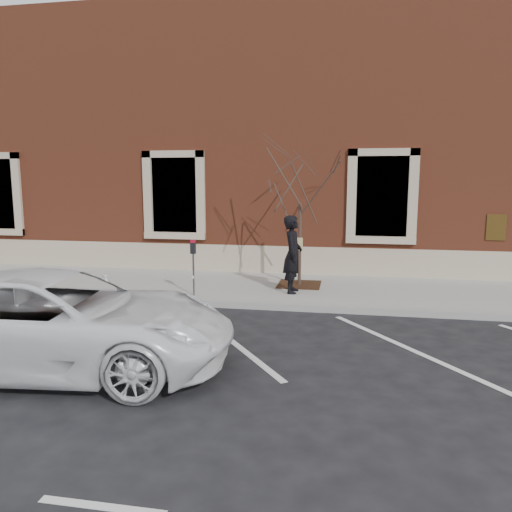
% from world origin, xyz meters
% --- Properties ---
extents(ground, '(120.00, 120.00, 0.00)m').
position_xyz_m(ground, '(0.00, 0.00, 0.00)').
color(ground, '#28282B').
rests_on(ground, ground).
extents(sidewalk_near, '(40.00, 3.50, 0.15)m').
position_xyz_m(sidewalk_near, '(0.00, 1.75, 0.07)').
color(sidewalk_near, '#A3A099').
rests_on(sidewalk_near, ground).
extents(curb_near, '(40.00, 0.12, 0.15)m').
position_xyz_m(curb_near, '(0.00, -0.05, 0.07)').
color(curb_near, '#9E9E99').
rests_on(curb_near, ground).
extents(parking_stripes, '(28.00, 4.40, 0.01)m').
position_xyz_m(parking_stripes, '(0.00, -2.20, 0.00)').
color(parking_stripes, silver).
rests_on(parking_stripes, ground).
extents(building_civic, '(40.00, 8.62, 8.00)m').
position_xyz_m(building_civic, '(0.00, 7.74, 4.00)').
color(building_civic, brown).
rests_on(building_civic, ground).
extents(man, '(0.45, 0.68, 1.87)m').
position_xyz_m(man, '(0.81, 1.10, 1.09)').
color(man, black).
rests_on(man, sidewalk_near).
extents(parking_meter, '(0.12, 0.09, 1.32)m').
position_xyz_m(parking_meter, '(-1.45, 0.35, 1.07)').
color(parking_meter, '#595B60').
rests_on(parking_meter, sidewalk_near).
extents(tree_grate, '(1.09, 1.09, 0.03)m').
position_xyz_m(tree_grate, '(0.89, 1.97, 0.16)').
color(tree_grate, '#3B2012').
rests_on(tree_grate, sidewalk_near).
extents(sapling, '(2.32, 2.32, 3.86)m').
position_xyz_m(sapling, '(0.89, 1.97, 2.85)').
color(sapling, '#403126').
rests_on(sapling, sidewalk_near).
extents(white_truck, '(5.67, 3.10, 1.51)m').
position_xyz_m(white_truck, '(-2.24, -4.07, 0.75)').
color(white_truck, white).
rests_on(white_truck, ground).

